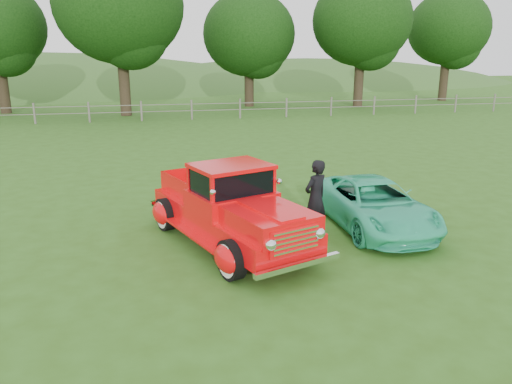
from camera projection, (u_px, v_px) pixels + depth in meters
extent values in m
plane|color=#2D5316|center=(293.00, 261.00, 9.87)|extent=(140.00, 140.00, 0.00)
ellipsoid|color=#315720|center=(22.00, 126.00, 62.12)|extent=(84.00, 60.00, 18.00)
ellipsoid|color=#315720|center=(305.00, 107.00, 73.32)|extent=(72.00, 52.00, 14.00)
cube|color=#686357|center=(192.00, 111.00, 30.42)|extent=(48.00, 0.04, 0.04)
cube|color=#686357|center=(192.00, 104.00, 30.32)|extent=(48.00, 0.04, 0.04)
cylinder|color=black|center=(3.00, 83.00, 33.24)|extent=(0.70, 0.70, 3.96)
cylinder|color=black|center=(124.00, 78.00, 31.92)|extent=(0.70, 0.70, 4.84)
ellipsoid|color=black|center=(119.00, 5.00, 30.73)|extent=(8.00, 8.00, 7.20)
cylinder|color=black|center=(249.00, 81.00, 37.67)|extent=(0.70, 0.70, 3.74)
ellipsoid|color=black|center=(249.00, 34.00, 36.75)|extent=(6.80, 6.80, 6.12)
cylinder|color=black|center=(359.00, 77.00, 37.33)|extent=(0.70, 0.70, 4.40)
ellipsoid|color=black|center=(362.00, 21.00, 36.25)|extent=(7.20, 7.20, 6.48)
cylinder|color=black|center=(444.00, 75.00, 42.01)|extent=(0.70, 0.70, 4.18)
ellipsoid|color=black|center=(449.00, 28.00, 40.99)|extent=(6.60, 6.60, 5.94)
cylinder|color=black|center=(231.00, 260.00, 9.01)|extent=(0.48, 0.80, 0.76)
cylinder|color=black|center=(304.00, 242.00, 9.85)|extent=(0.48, 0.80, 0.76)
cylinder|color=black|center=(166.00, 214.00, 11.53)|extent=(0.48, 0.80, 0.76)
cylinder|color=black|center=(228.00, 203.00, 12.38)|extent=(0.48, 0.80, 0.76)
cube|color=red|center=(229.00, 218.00, 10.64)|extent=(3.03, 4.86, 0.44)
ellipsoid|color=red|center=(228.00, 259.00, 8.96)|extent=(0.65, 0.84, 0.54)
ellipsoid|color=red|center=(307.00, 239.00, 9.88)|extent=(0.65, 0.84, 0.54)
ellipsoid|color=red|center=(163.00, 213.00, 11.49)|extent=(0.65, 0.84, 0.54)
ellipsoid|color=red|center=(231.00, 201.00, 12.41)|extent=(0.65, 0.84, 0.54)
cube|color=red|center=(270.00, 221.00, 9.27)|extent=(1.79, 1.96, 0.42)
cube|color=red|center=(231.00, 201.00, 10.45)|extent=(1.96, 1.81, 0.44)
cube|color=black|center=(231.00, 179.00, 10.32)|extent=(1.74, 1.54, 0.50)
cube|color=red|center=(231.00, 166.00, 10.24)|extent=(1.84, 1.66, 0.08)
cube|color=red|center=(201.00, 187.00, 11.64)|extent=(1.77, 2.23, 0.45)
cube|color=white|center=(295.00, 240.00, 8.64)|extent=(1.03, 0.46, 0.50)
cube|color=white|center=(298.00, 265.00, 8.68)|extent=(1.73, 0.71, 0.10)
cube|color=white|center=(183.00, 198.00, 12.66)|extent=(1.64, 0.68, 0.10)
imported|color=#32C995|center=(374.00, 204.00, 11.68)|extent=(1.94, 4.09, 1.13)
imported|color=black|center=(315.00, 198.00, 11.12)|extent=(0.75, 0.67, 1.73)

